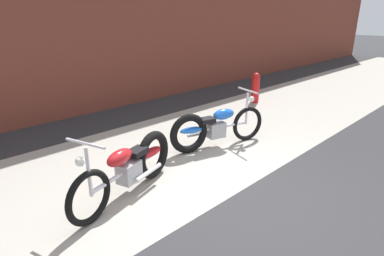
% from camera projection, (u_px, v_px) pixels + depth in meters
% --- Properties ---
extents(ground_plane, '(80.00, 80.00, 0.00)m').
position_uv_depth(ground_plane, '(229.00, 198.00, 4.28)').
color(ground_plane, '#2D2D30').
extents(sidewalk_slab, '(36.00, 3.50, 0.01)m').
position_uv_depth(sidewalk_slab, '(150.00, 159.00, 5.45)').
color(sidewalk_slab, '#9E998E').
rests_on(sidewalk_slab, ground).
extents(motorcycle_red, '(1.95, 0.83, 1.03)m').
position_uv_depth(motorcycle_red, '(133.00, 166.00, 4.32)').
color(motorcycle_red, black).
rests_on(motorcycle_red, ground).
extents(motorcycle_blue, '(1.96, 0.80, 1.03)m').
position_uv_depth(motorcycle_blue, '(212.00, 128.00, 5.78)').
color(motorcycle_blue, black).
rests_on(motorcycle_blue, ground).
extents(fire_hydrant, '(0.22, 0.22, 0.84)m').
position_uv_depth(fire_hydrant, '(255.00, 88.00, 8.82)').
color(fire_hydrant, red).
rests_on(fire_hydrant, ground).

